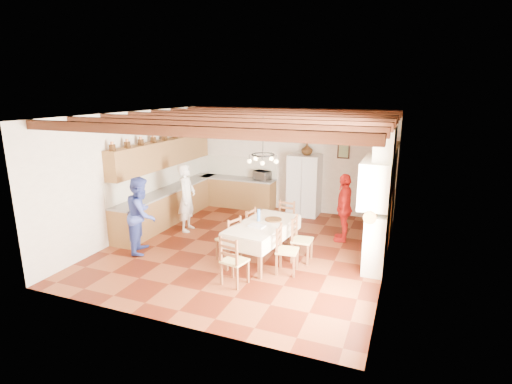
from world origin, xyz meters
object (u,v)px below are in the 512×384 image
(person_man, at_px, (187,198))
(person_woman_red, at_px, (344,208))
(refrigerator, at_px, (304,185))
(chair_left_far, at_px, (244,228))
(chair_right_near, at_px, (287,250))
(dining_table, at_px, (263,227))
(chair_right_far, at_px, (302,239))
(hutch, at_px, (384,189))
(microwave, at_px, (262,176))
(chair_left_near, at_px, (229,238))
(chair_end_near, at_px, (235,260))
(person_woman_blue, at_px, (142,215))
(chair_end_far, at_px, (284,222))

(person_man, distance_m, person_woman_red, 3.88)
(refrigerator, height_order, person_man, refrigerator)
(chair_left_far, distance_m, chair_right_near, 1.50)
(dining_table, xyz_separation_m, person_man, (-2.42, 1.00, 0.14))
(refrigerator, relative_size, chair_right_far, 1.80)
(refrigerator, relative_size, hutch, 0.77)
(chair_right_near, height_order, microwave, microwave)
(dining_table, xyz_separation_m, chair_right_near, (0.67, -0.41, -0.24))
(refrigerator, relative_size, chair_right_near, 1.80)
(refrigerator, height_order, microwave, refrigerator)
(person_man, bearing_deg, chair_left_near, -135.19)
(dining_table, relative_size, chair_right_far, 2.02)
(hutch, height_order, chair_left_far, hutch)
(chair_end_near, distance_m, person_man, 3.24)
(person_woman_blue, distance_m, person_woman_red, 4.63)
(chair_right_far, bearing_deg, hutch, -31.27)
(person_woman_blue, bearing_deg, microwave, -41.67)
(chair_right_far, height_order, person_woman_red, person_woman_red)
(chair_left_far, height_order, person_woman_red, person_woman_red)
(hutch, distance_m, chair_left_far, 3.66)
(refrigerator, relative_size, dining_table, 0.89)
(chair_left_far, distance_m, chair_end_far, 1.03)
(person_man, bearing_deg, chair_end_near, -143.10)
(chair_right_near, bearing_deg, chair_left_near, 77.74)
(chair_right_near, height_order, person_woman_red, person_woman_red)
(refrigerator, distance_m, chair_right_near, 3.89)
(chair_right_near, bearing_deg, person_man, 59.66)
(chair_left_far, relative_size, chair_end_far, 1.00)
(chair_left_far, bearing_deg, refrigerator, 177.88)
(person_woman_blue, bearing_deg, chair_right_near, -110.96)
(chair_end_near, relative_size, person_man, 0.56)
(chair_right_near, bearing_deg, dining_table, 52.65)
(hutch, bearing_deg, chair_end_far, -143.23)
(chair_left_near, xyz_separation_m, person_man, (-1.75, 1.26, 0.38))
(chair_right_far, bearing_deg, person_man, 75.06)
(chair_right_near, relative_size, person_woman_blue, 0.57)
(person_woman_blue, bearing_deg, hutch, -79.39)
(dining_table, xyz_separation_m, chair_right_far, (0.79, 0.24, -0.24))
(chair_left_near, distance_m, chair_right_near, 1.35)
(hutch, xyz_separation_m, person_woman_red, (-0.80, -0.95, -0.31))
(chair_end_near, distance_m, person_woman_red, 3.33)
(chair_right_far, relative_size, chair_end_far, 1.00)
(chair_end_far, height_order, microwave, microwave)
(hutch, xyz_separation_m, microwave, (-3.50, 0.73, -0.09))
(chair_right_near, xyz_separation_m, person_woman_red, (0.72, 2.16, 0.33))
(person_woman_blue, xyz_separation_m, person_woman_red, (4.02, 2.29, -0.03))
(hutch, height_order, chair_end_near, hutch)
(person_man, bearing_deg, chair_left_far, -117.46)
(dining_table, relative_size, microwave, 4.03)
(refrigerator, distance_m, hutch, 2.32)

